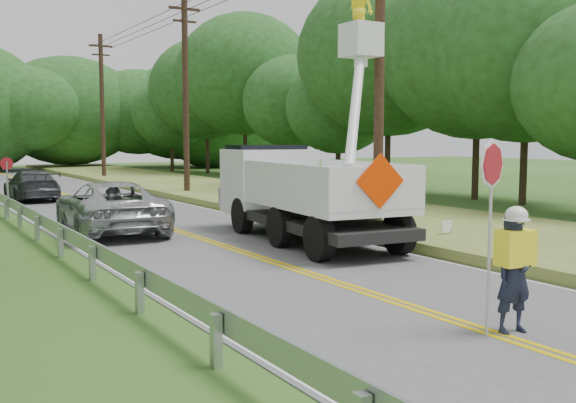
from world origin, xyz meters
TOP-DOWN VIEW (x-y plane):
  - ground at (0.00, 0.00)m, footprint 140.00×140.00m
  - road at (0.00, 14.00)m, footprint 7.20×96.00m
  - guardrail at (-4.02, 14.91)m, footprint 0.18×48.00m
  - utility_poles at (5.00, 17.02)m, footprint 1.60×43.30m
  - tall_grass_verge at (7.10, 14.00)m, footprint 7.00×96.00m
  - treeline_right at (15.60, 26.11)m, footprint 11.27×52.63m
  - treeline_horizon at (1.48, 56.12)m, footprint 57.72×15.09m
  - flagger at (0.28, 0.02)m, footprint 1.13×0.49m
  - bucket_truck at (2.64, 9.93)m, footprint 4.08×7.93m
  - suv_silver at (-1.89, 13.43)m, footprint 3.04×5.87m
  - suv_darkgrey at (-2.03, 25.86)m, footprint 1.99×4.81m
  - stop_sign_permanent at (-3.99, 19.14)m, footprint 0.47×0.08m
  - yard_sign at (5.33, 6.43)m, footprint 0.46×0.12m

SIDE VIEW (x-z plane):
  - ground at x=0.00m, z-range 0.00..0.00m
  - road at x=0.00m, z-range 0.00..0.02m
  - tall_grass_verge at x=7.10m, z-range 0.00..0.30m
  - yard_sign at x=5.33m, z-range 0.14..0.81m
  - guardrail at x=-4.02m, z-range 0.17..0.94m
  - suv_darkgrey at x=-2.03m, z-range 0.02..1.41m
  - suv_silver at x=-1.89m, z-range 0.02..1.60m
  - flagger at x=0.28m, z-range -0.39..2.48m
  - stop_sign_permanent at x=-3.99m, z-range 0.33..2.56m
  - bucket_truck at x=2.64m, z-range -2.04..5.36m
  - utility_poles at x=5.00m, z-range 0.27..10.27m
  - treeline_horizon at x=1.48m, z-range -0.60..11.60m
  - treeline_right at x=15.60m, z-range 0.46..12.92m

